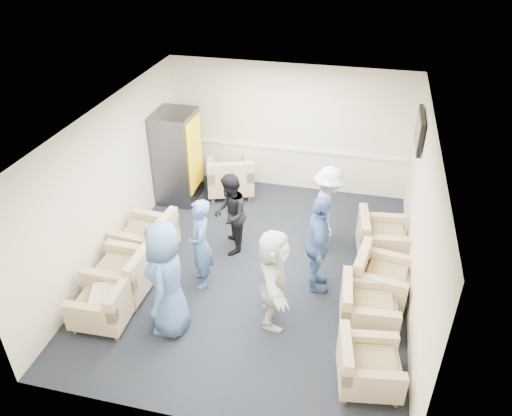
% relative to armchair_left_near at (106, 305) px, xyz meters
% --- Properties ---
extents(floor, '(6.00, 6.00, 0.00)m').
position_rel_armchair_left_near_xyz_m(floor, '(1.85, 1.70, -0.32)').
color(floor, black).
rests_on(floor, ground).
extents(ceiling, '(6.00, 6.00, 0.00)m').
position_rel_armchair_left_near_xyz_m(ceiling, '(1.85, 1.70, 2.38)').
color(ceiling, silver).
rests_on(ceiling, back_wall).
extents(back_wall, '(5.00, 0.02, 2.70)m').
position_rel_armchair_left_near_xyz_m(back_wall, '(1.85, 4.70, 1.03)').
color(back_wall, beige).
rests_on(back_wall, floor).
extents(front_wall, '(5.00, 0.02, 2.70)m').
position_rel_armchair_left_near_xyz_m(front_wall, '(1.85, -1.30, 1.03)').
color(front_wall, beige).
rests_on(front_wall, floor).
extents(left_wall, '(0.02, 6.00, 2.70)m').
position_rel_armchair_left_near_xyz_m(left_wall, '(-0.65, 1.70, 1.03)').
color(left_wall, beige).
rests_on(left_wall, floor).
extents(right_wall, '(0.02, 6.00, 2.70)m').
position_rel_armchair_left_near_xyz_m(right_wall, '(4.35, 1.70, 1.03)').
color(right_wall, beige).
rests_on(right_wall, floor).
extents(chair_rail, '(4.98, 0.04, 0.06)m').
position_rel_armchair_left_near_xyz_m(chair_rail, '(1.85, 4.68, 0.58)').
color(chair_rail, white).
rests_on(chair_rail, back_wall).
extents(tv, '(0.10, 1.00, 0.58)m').
position_rel_armchair_left_near_xyz_m(tv, '(4.29, 3.50, 1.73)').
color(tv, black).
rests_on(tv, right_wall).
extents(armchair_left_near, '(0.83, 0.83, 0.64)m').
position_rel_armchair_left_near_xyz_m(armchair_left_near, '(0.00, 0.00, 0.00)').
color(armchair_left_near, tan).
rests_on(armchair_left_near, floor).
extents(armchair_left_mid, '(0.92, 0.92, 0.71)m').
position_rel_armchair_left_near_xyz_m(armchair_left_mid, '(-0.01, 0.67, 0.04)').
color(armchair_left_mid, tan).
rests_on(armchair_left_mid, floor).
extents(armchair_left_far, '(0.98, 0.98, 0.71)m').
position_rel_armchair_left_near_xyz_m(armchair_left_far, '(-0.05, 1.64, 0.04)').
color(armchair_left_far, tan).
rests_on(armchair_left_far, floor).
extents(armchair_right_near, '(0.89, 0.89, 0.63)m').
position_rel_armchair_left_near_xyz_m(armchair_right_near, '(3.76, -0.27, -0.01)').
color(armchair_right_near, tan).
rests_on(armchair_right_near, floor).
extents(armchair_right_midnear, '(0.87, 0.87, 0.65)m').
position_rel_armchair_left_near_xyz_m(armchair_right_midnear, '(3.70, 0.80, 0.00)').
color(armchair_right_midnear, tan).
rests_on(armchair_right_midnear, floor).
extents(armchair_right_midfar, '(0.95, 0.95, 0.67)m').
position_rel_armchair_left_near_xyz_m(armchair_right_midfar, '(3.88, 1.52, 0.01)').
color(armchair_right_midfar, tan).
rests_on(armchair_right_midfar, floor).
extents(armchair_right_far, '(0.95, 0.95, 0.68)m').
position_rel_armchair_left_near_xyz_m(armchair_right_far, '(3.86, 2.61, 0.02)').
color(armchair_right_far, tan).
rests_on(armchair_right_far, floor).
extents(armchair_corner, '(1.20, 1.20, 0.76)m').
position_rel_armchair_left_near_xyz_m(armchair_corner, '(0.74, 4.07, 0.06)').
color(armchair_corner, tan).
rests_on(armchair_corner, floor).
extents(vending_machine, '(0.77, 0.90, 1.89)m').
position_rel_armchair_left_near_xyz_m(vending_machine, '(-0.24, 3.69, 0.63)').
color(vending_machine, '#494950').
rests_on(vending_machine, floor).
extents(backpack, '(0.33, 0.25, 0.51)m').
position_rel_armchair_left_near_xyz_m(backpack, '(0.12, 1.05, -0.06)').
color(backpack, black).
rests_on(backpack, floor).
extents(pillow, '(0.50, 0.58, 0.14)m').
position_rel_armchair_left_near_xyz_m(pillow, '(-0.01, -0.00, 0.17)').
color(pillow, beige).
rests_on(pillow, armchair_left_near).
extents(person_front_left, '(0.69, 0.95, 1.80)m').
position_rel_armchair_left_near_xyz_m(person_front_left, '(0.96, 0.12, 0.58)').
color(person_front_left, '#42629E').
rests_on(person_front_left, floor).
extents(person_mid_left, '(0.54, 0.66, 1.56)m').
position_rel_armchair_left_near_xyz_m(person_mid_left, '(1.09, 1.16, 0.46)').
color(person_mid_left, '#42629E').
rests_on(person_mid_left, floor).
extents(person_back_left, '(0.71, 0.84, 1.50)m').
position_rel_armchair_left_near_xyz_m(person_back_left, '(1.29, 2.15, 0.43)').
color(person_back_left, black).
rests_on(person_back_left, floor).
extents(person_back_right, '(0.70, 1.08, 1.58)m').
position_rel_armchair_left_near_xyz_m(person_back_right, '(2.92, 2.68, 0.47)').
color(person_back_right, white).
rests_on(person_back_right, floor).
extents(person_mid_right, '(0.58, 1.04, 1.69)m').
position_rel_armchair_left_near_xyz_m(person_mid_right, '(2.90, 1.49, 0.52)').
color(person_mid_right, '#42629E').
rests_on(person_mid_right, floor).
extents(person_front_right, '(0.72, 1.53, 1.59)m').
position_rel_armchair_left_near_xyz_m(person_front_right, '(2.37, 0.61, 0.47)').
color(person_front_right, silver).
rests_on(person_front_right, floor).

